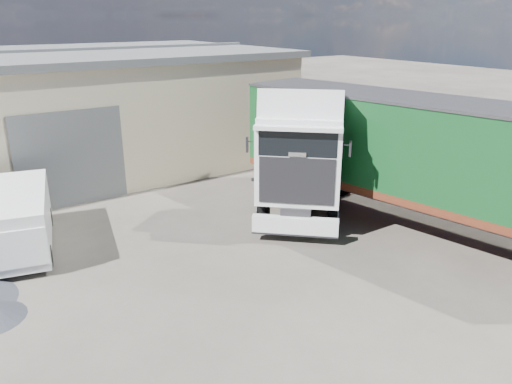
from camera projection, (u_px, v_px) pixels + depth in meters
ground at (272, 305)px, 12.50m from camera, size 120.00×120.00×0.00m
brick_boundary_wall at (397, 145)px, 22.88m from camera, size 0.35×26.00×2.50m
tractor_unit at (301, 163)px, 17.38m from camera, size 6.72×6.89×4.75m
box_trailer at (418, 151)px, 16.21m from camera, size 5.14×13.52×4.40m
panel_van at (16, 222)px, 15.02m from camera, size 2.84×4.85×1.86m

